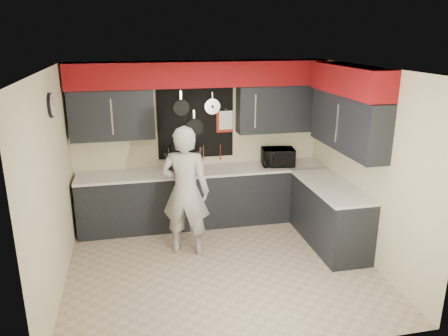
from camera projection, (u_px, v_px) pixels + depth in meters
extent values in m
plane|color=tan|center=(221.00, 267.00, 5.86)|extent=(4.00, 4.00, 0.00)
cube|color=beige|center=(199.00, 142.00, 7.10)|extent=(4.00, 0.01, 2.60)
cube|color=black|center=(112.00, 115.00, 6.53)|extent=(1.24, 0.32, 0.75)
cube|color=black|center=(278.00, 109.00, 7.05)|extent=(1.34, 0.32, 0.75)
cube|color=maroon|center=(199.00, 74.00, 6.60)|extent=(3.94, 0.36, 0.38)
cube|color=black|center=(196.00, 123.00, 6.98)|extent=(1.22, 0.03, 1.15)
cylinder|color=black|center=(181.00, 108.00, 6.82)|extent=(0.26, 0.04, 0.26)
cylinder|color=black|center=(194.00, 128.00, 6.96)|extent=(0.30, 0.04, 0.30)
cylinder|color=black|center=(179.00, 147.00, 7.00)|extent=(0.27, 0.04, 0.27)
cylinder|color=silver|center=(212.00, 106.00, 6.93)|extent=(0.25, 0.02, 0.25)
cube|color=#A91D0D|center=(225.00, 122.00, 7.06)|extent=(0.26, 0.01, 0.34)
cube|color=white|center=(226.00, 120.00, 7.04)|extent=(0.22, 0.01, 0.30)
cylinder|color=silver|center=(169.00, 154.00, 7.01)|extent=(0.01, 0.01, 0.20)
cylinder|color=silver|center=(186.00, 153.00, 7.07)|extent=(0.01, 0.01, 0.20)
cylinder|color=silver|center=(203.00, 152.00, 7.13)|extent=(0.01, 0.01, 0.20)
cylinder|color=silver|center=(220.00, 151.00, 7.18)|extent=(0.01, 0.01, 0.20)
cube|color=beige|center=(366.00, 165.00, 5.87)|extent=(0.01, 3.50, 2.60)
cube|color=black|center=(348.00, 123.00, 5.96)|extent=(0.32, 1.70, 0.75)
cube|color=maroon|center=(350.00, 80.00, 5.79)|extent=(0.36, 1.70, 0.38)
cube|color=beige|center=(53.00, 186.00, 5.07)|extent=(0.01, 3.50, 2.60)
cylinder|color=black|center=(51.00, 105.00, 5.18)|extent=(0.04, 0.30, 0.30)
cylinder|color=white|center=(53.00, 105.00, 5.19)|extent=(0.01, 0.26, 0.26)
cube|color=black|center=(203.00, 198.00, 7.08)|extent=(3.90, 0.60, 0.88)
cube|color=white|center=(202.00, 171.00, 6.93)|extent=(3.90, 0.63, 0.04)
cube|color=black|center=(329.00, 215.00, 6.39)|extent=(0.60, 1.60, 0.88)
cube|color=white|center=(331.00, 186.00, 6.25)|extent=(0.63, 1.60, 0.04)
cube|color=black|center=(206.00, 226.00, 6.95)|extent=(3.90, 0.06, 0.10)
imported|color=black|center=(278.00, 157.00, 7.11)|extent=(0.56, 0.42, 0.28)
cube|color=#351A10|center=(197.00, 163.00, 6.88)|extent=(0.14, 0.14, 0.24)
cylinder|color=white|center=(201.00, 164.00, 6.97)|extent=(0.12, 0.12, 0.16)
cube|color=black|center=(172.00, 171.00, 6.84)|extent=(0.19, 0.22, 0.03)
cube|color=black|center=(171.00, 161.00, 6.86)|extent=(0.17, 0.08, 0.27)
cube|color=black|center=(171.00, 155.00, 6.76)|extent=(0.19, 0.22, 0.05)
cylinder|color=black|center=(171.00, 166.00, 6.80)|extent=(0.10, 0.10, 0.13)
imported|color=#A6A6A3|center=(185.00, 191.00, 6.00)|extent=(0.78, 0.64, 1.84)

